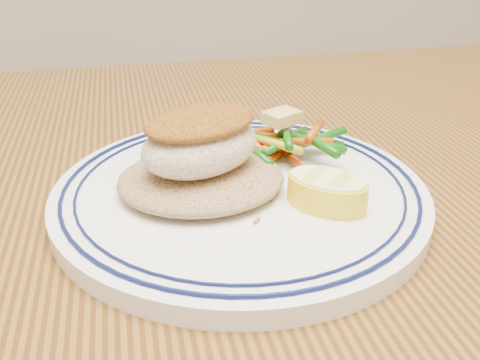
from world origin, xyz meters
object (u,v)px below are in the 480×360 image
object	(u,v)px
fish_fillet	(200,140)
dining_table	(293,307)
rice_pilaf	(201,175)
plate	(240,192)
lemon_wedge	(327,190)
vegetable_pile	(284,142)

from	to	relation	value
fish_fillet	dining_table	bearing A→B (deg)	-13.34
dining_table	rice_pilaf	xyz separation A→B (m)	(-0.07, 0.02, 0.12)
fish_fillet	plate	bearing A→B (deg)	-0.01
dining_table	fish_fillet	world-z (taller)	fish_fillet
plate	rice_pilaf	xyz separation A→B (m)	(-0.03, 0.00, 0.02)
dining_table	lemon_wedge	world-z (taller)	lemon_wedge
dining_table	lemon_wedge	distance (m)	0.13
plate	lemon_wedge	distance (m)	0.07
lemon_wedge	plate	bearing A→B (deg)	140.89
vegetable_pile	plate	bearing A→B (deg)	-137.86
dining_table	lemon_wedge	xyz separation A→B (m)	(0.01, -0.03, 0.12)
dining_table	fish_fillet	size ratio (longest dim) A/B	13.49
plate	vegetable_pile	xyz separation A→B (m)	(0.05, 0.04, 0.02)
rice_pilaf	vegetable_pile	world-z (taller)	vegetable_pile
dining_table	plate	world-z (taller)	plate
dining_table	plate	size ratio (longest dim) A/B	5.29
dining_table	fish_fillet	xyz separation A→B (m)	(-0.07, 0.02, 0.15)
dining_table	vegetable_pile	xyz separation A→B (m)	(0.01, 0.06, 0.13)
dining_table	vegetable_pile	world-z (taller)	vegetable_pile
plate	dining_table	bearing A→B (deg)	-21.89
plate	vegetable_pile	bearing A→B (deg)	42.14
dining_table	fish_fillet	bearing A→B (deg)	166.66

